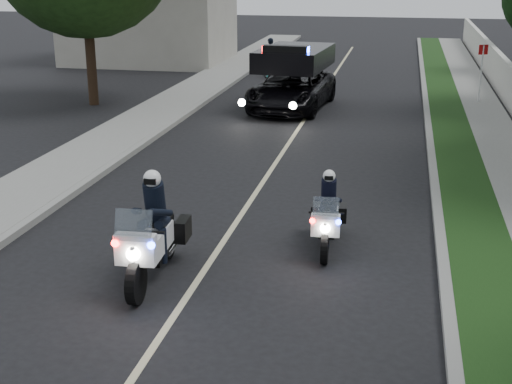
% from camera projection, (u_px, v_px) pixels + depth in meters
% --- Properties ---
extents(ground, '(120.00, 120.00, 0.00)m').
position_uv_depth(ground, '(187.00, 297.00, 11.31)').
color(ground, black).
rests_on(ground, ground).
extents(curb_right, '(0.20, 60.00, 0.15)m').
position_uv_depth(curb_right, '(431.00, 150.00, 19.78)').
color(curb_right, gray).
rests_on(curb_right, ground).
extents(grass_verge, '(1.20, 60.00, 0.16)m').
position_uv_depth(grass_verge, '(456.00, 151.00, 19.64)').
color(grass_verge, '#193814').
rests_on(grass_verge, ground).
extents(sidewalk_right, '(1.40, 60.00, 0.16)m').
position_uv_depth(sidewalk_right, '(505.00, 154.00, 19.39)').
color(sidewalk_right, gray).
rests_on(sidewalk_right, ground).
extents(curb_left, '(0.20, 60.00, 0.15)m').
position_uv_depth(curb_left, '(155.00, 136.00, 21.38)').
color(curb_left, gray).
rests_on(curb_left, ground).
extents(sidewalk_left, '(2.00, 60.00, 0.16)m').
position_uv_depth(sidewalk_left, '(121.00, 134.00, 21.59)').
color(sidewalk_left, gray).
rests_on(sidewalk_left, ground).
extents(lane_marking, '(0.12, 50.00, 0.01)m').
position_uv_depth(lane_marking, '(287.00, 145.00, 20.60)').
color(lane_marking, '#BFB78C').
rests_on(lane_marking, ground).
extents(police_moto_left, '(0.90, 2.26, 1.89)m').
position_uv_depth(police_moto_left, '(154.00, 278.00, 12.01)').
color(police_moto_left, silver).
rests_on(police_moto_left, ground).
extents(police_moto_right, '(0.71, 1.79, 1.50)m').
position_uv_depth(police_moto_right, '(326.00, 247.00, 13.29)').
color(police_moto_right, silver).
rests_on(police_moto_right, ground).
extents(police_suv, '(2.88, 5.45, 2.56)m').
position_uv_depth(police_suv, '(291.00, 109.00, 25.67)').
color(police_suv, black).
rests_on(police_suv, ground).
extents(bicycle, '(0.76, 1.63, 0.82)m').
position_uv_depth(bicycle, '(270.00, 77.00, 32.69)').
color(bicycle, black).
rests_on(bicycle, ground).
extents(cyclist, '(0.60, 0.43, 1.59)m').
position_uv_depth(cyclist, '(270.00, 77.00, 32.69)').
color(cyclist, black).
rests_on(cyclist, ground).
extents(sign_post, '(0.48, 0.48, 2.33)m').
position_uv_depth(sign_post, '(478.00, 106.00, 26.11)').
color(sign_post, red).
rests_on(sign_post, ground).
extents(tree_left_near, '(6.88, 6.88, 11.32)m').
position_uv_depth(tree_left_near, '(94.00, 104.00, 26.41)').
color(tree_left_near, '#1E4015').
rests_on(tree_left_near, ground).
extents(tree_left_far, '(6.89, 6.89, 9.48)m').
position_uv_depth(tree_left_far, '(181.00, 56.00, 39.55)').
color(tree_left_far, black).
rests_on(tree_left_far, ground).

